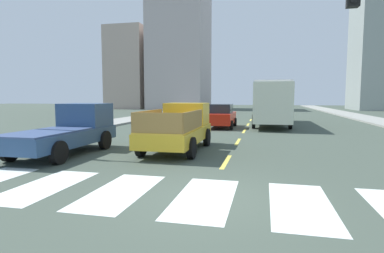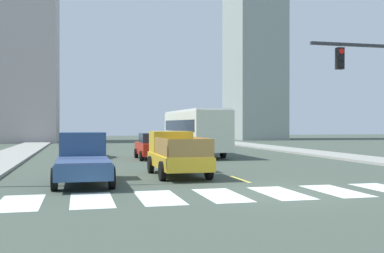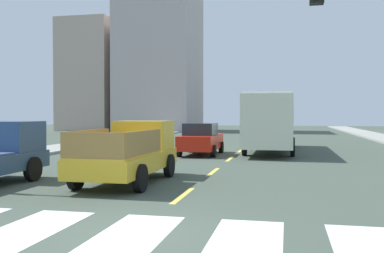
{
  "view_description": "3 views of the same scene",
  "coord_description": "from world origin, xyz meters",
  "px_view_note": "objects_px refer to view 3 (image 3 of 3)",
  "views": [
    {
      "loc": [
        1.27,
        -6.76,
        2.26
      ],
      "look_at": [
        -1.79,
        6.49,
        0.96
      ],
      "focal_mm": 29.41,
      "sensor_mm": 36.0,
      "label": 1
    },
    {
      "loc": [
        -6.54,
        -14.36,
        2.29
      ],
      "look_at": [
        1.15,
        17.15,
        2.14
      ],
      "focal_mm": 43.57,
      "sensor_mm": 36.0,
      "label": 2
    },
    {
      "loc": [
        2.73,
        -7.51,
        2.19
      ],
      "look_at": [
        -0.66,
        8.23,
        1.75
      ],
      "focal_mm": 41.2,
      "sensor_mm": 36.0,
      "label": 3
    }
  ],
  "objects_px": {
    "city_bus": "(270,118)",
    "sedan_mid": "(201,139)",
    "pickup_stakebed": "(132,152)",
    "sedan_near_left": "(144,136)"
  },
  "relations": [
    {
      "from": "pickup_stakebed",
      "to": "sedan_mid",
      "type": "height_order",
      "value": "pickup_stakebed"
    },
    {
      "from": "city_bus",
      "to": "sedan_mid",
      "type": "bearing_deg",
      "value": -141.46
    },
    {
      "from": "city_bus",
      "to": "sedan_near_left",
      "type": "xyz_separation_m",
      "value": [
        -7.8,
        -0.18,
        -1.09
      ]
    },
    {
      "from": "sedan_mid",
      "to": "sedan_near_left",
      "type": "distance_m",
      "value": 5.05
    },
    {
      "from": "pickup_stakebed",
      "to": "sedan_mid",
      "type": "distance_m",
      "value": 9.73
    },
    {
      "from": "city_bus",
      "to": "sedan_mid",
      "type": "relative_size",
      "value": 2.45
    },
    {
      "from": "pickup_stakebed",
      "to": "sedan_near_left",
      "type": "relative_size",
      "value": 1.18
    },
    {
      "from": "pickup_stakebed",
      "to": "city_bus",
      "type": "relative_size",
      "value": 0.48
    },
    {
      "from": "city_bus",
      "to": "sedan_mid",
      "type": "height_order",
      "value": "city_bus"
    },
    {
      "from": "pickup_stakebed",
      "to": "sedan_mid",
      "type": "bearing_deg",
      "value": 86.73
    }
  ]
}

